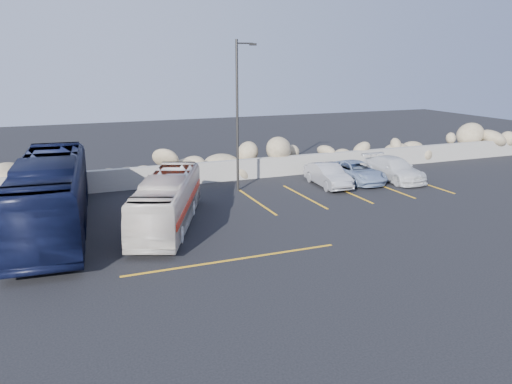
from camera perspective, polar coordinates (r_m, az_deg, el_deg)
name	(u,v)px	position (r m, az deg, el deg)	size (l,w,h in m)	color
ground	(262,258)	(18.22, 0.68, -7.52)	(90.00, 90.00, 0.00)	black
seawall	(182,174)	(29.02, -8.42, 2.01)	(60.00, 0.40, 1.20)	gray
riprap_pile	(177,159)	(30.02, -9.01, 3.78)	(54.00, 2.80, 2.60)	#9B8766
parking_lines	(305,205)	(24.86, 5.67, -1.45)	(18.16, 9.36, 0.01)	gold
lamppost	(238,112)	(26.78, -2.05, 9.12)	(1.14, 0.18, 8.00)	#2E2C29
vintage_bus	(168,201)	(21.63, -10.07, -1.02)	(1.87, 8.01, 2.23)	silver
tour_coach	(51,195)	(22.30, -22.41, -0.28)	(2.62, 11.18, 3.11)	black
car_b	(328,175)	(28.59, 8.22, 1.91)	(1.35, 3.88, 1.28)	#A9A9AE
car_c	(394,169)	(30.90, 15.48, 2.55)	(1.88, 4.63, 1.34)	silver
car_d	(356,172)	(29.94, 11.37, 2.28)	(2.01, 4.35, 1.21)	#8296B8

